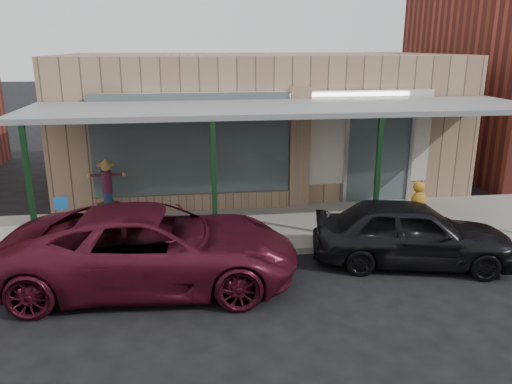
{
  "coord_description": "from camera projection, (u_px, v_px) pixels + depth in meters",
  "views": [
    {
      "loc": [
        -2.32,
        -8.01,
        4.48
      ],
      "look_at": [
        -0.84,
        2.6,
        1.31
      ],
      "focal_mm": 35.0,
      "sensor_mm": 36.0,
      "label": 1
    }
  ],
  "objects": [
    {
      "name": "ground",
      "position": [
        321.0,
        298.0,
        9.19
      ],
      "size": [
        120.0,
        120.0,
        0.0
      ],
      "primitive_type": "plane",
      "color": "black",
      "rests_on": "ground"
    },
    {
      "name": "sidewalk",
      "position": [
        284.0,
        226.0,
        12.58
      ],
      "size": [
        40.0,
        3.2,
        0.15
      ],
      "primitive_type": "cube",
      "color": "gray",
      "rests_on": "ground"
    },
    {
      "name": "storefront",
      "position": [
        258.0,
        121.0,
        16.34
      ],
      "size": [
        12.0,
        6.25,
        4.2
      ],
      "color": "#A18062",
      "rests_on": "ground"
    },
    {
      "name": "awning",
      "position": [
        286.0,
        110.0,
        11.71
      ],
      "size": [
        12.0,
        3.0,
        3.04
      ],
      "color": "gray",
      "rests_on": "ground"
    },
    {
      "name": "block_buildings_near",
      "position": [
        312.0,
        66.0,
        17.12
      ],
      "size": [
        61.0,
        8.0,
        8.0
      ],
      "color": "maroon",
      "rests_on": "ground"
    },
    {
      "name": "barrel_scarecrow",
      "position": [
        108.0,
        199.0,
        12.75
      ],
      "size": [
        0.93,
        0.79,
        1.58
      ],
      "rotation": [
        0.0,
        0.0,
        0.38
      ],
      "color": "#533921",
      "rests_on": "sidewalk"
    },
    {
      "name": "barrel_pumpkin",
      "position": [
        118.0,
        234.0,
        11.25
      ],
      "size": [
        0.68,
        0.68,
        0.62
      ],
      "rotation": [
        0.0,
        0.0,
        -0.38
      ],
      "color": "#533921",
      "rests_on": "sidewalk"
    },
    {
      "name": "handicap_sign",
      "position": [
        63.0,
        218.0,
        10.53
      ],
      "size": [
        0.26,
        0.08,
        1.28
      ],
      "rotation": [
        0.0,
        0.0,
        0.24
      ],
      "color": "gray",
      "rests_on": "sidewalk"
    },
    {
      "name": "parked_sedan",
      "position": [
        411.0,
        232.0,
        10.47
      ],
      "size": [
        4.35,
        2.54,
        1.59
      ],
      "rotation": [
        0.0,
        0.0,
        1.34
      ],
      "color": "black",
      "rests_on": "ground"
    },
    {
      "name": "car_maroon",
      "position": [
        154.0,
        247.0,
        9.51
      ],
      "size": [
        5.68,
        2.89,
        1.54
      ],
      "primitive_type": "imported",
      "rotation": [
        0.0,
        0.0,
        1.51
      ],
      "color": "#4C0F1F",
      "rests_on": "ground"
    }
  ]
}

